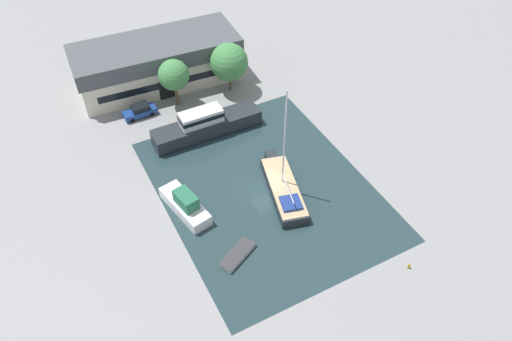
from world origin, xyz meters
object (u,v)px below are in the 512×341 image
quay_tree_by_water (174,75)px  parked_car (140,111)px  quay_tree_near_building (229,62)px  cabin_boat (185,205)px  motor_cruiser (206,125)px  sailboat_moored (283,188)px  warehouse_building (157,62)px  small_dinghy (237,255)px

quay_tree_by_water → parked_car: (-5.14, -0.03, -3.83)m
quay_tree_near_building → parked_car: size_ratio=1.62×
cabin_boat → motor_cruiser: bearing=45.4°
quay_tree_near_building → motor_cruiser: size_ratio=0.50×
quay_tree_near_building → sailboat_moored: 20.82m
warehouse_building → motor_cruiser: size_ratio=1.63×
quay_tree_by_water → small_dinghy: size_ratio=1.49×
quay_tree_near_building → warehouse_building: bearing=141.0°
parked_car → small_dinghy: bearing=-178.6°
small_dinghy → warehouse_building: bearing=147.1°
quay_tree_by_water → small_dinghy: bearing=-98.5°
parked_car → motor_cruiser: motor_cruiser is taller
warehouse_building → cabin_boat: (-5.87, -24.13, -2.16)m
quay_tree_by_water → cabin_boat: quay_tree_by_water is taller
cabin_boat → small_dinghy: bearing=-85.1°
sailboat_moored → small_dinghy: (-8.30, -5.33, -0.43)m
motor_cruiser → small_dinghy: motor_cruiser is taller
motor_cruiser → quay_tree_by_water: bearing=8.5°
quay_tree_near_building → sailboat_moored: bearing=-99.1°
quay_tree_by_water → parked_car: bearing=-179.7°
sailboat_moored → cabin_boat: bearing=-178.8°
motor_cruiser → small_dinghy: bearing=166.0°
quay_tree_by_water → motor_cruiser: quay_tree_by_water is taller
quay_tree_near_building → sailboat_moored: (-3.22, -20.23, -3.73)m
warehouse_building → quay_tree_near_building: size_ratio=3.27×
parked_car → small_dinghy: parked_car is taller
small_dinghy → cabin_boat: bearing=169.6°
parked_car → cabin_boat: bearing=175.5°
quay_tree_near_building → sailboat_moored: size_ratio=0.52×
quay_tree_near_building → quay_tree_by_water: quay_tree_near_building is taller
parked_car → sailboat_moored: size_ratio=0.32×
parked_car → cabin_boat: (-0.95, -17.99, 0.21)m
warehouse_building → small_dinghy: size_ratio=5.11×
cabin_boat → parked_car: bearing=75.9°
sailboat_moored → quay_tree_by_water: bearing=116.8°
quay_tree_by_water → motor_cruiser: size_ratio=0.48×
sailboat_moored → motor_cruiser: 13.68m
quay_tree_near_building → motor_cruiser: 10.16m
sailboat_moored → small_dinghy: sailboat_moored is taller
small_dinghy → cabin_boat: 8.19m
parked_car → sailboat_moored: bearing=-156.3°
small_dinghy → motor_cruiser: bearing=139.0°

